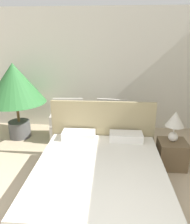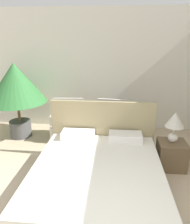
# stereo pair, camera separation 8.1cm
# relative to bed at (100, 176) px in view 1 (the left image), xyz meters

# --- Properties ---
(wall_back) EXTENTS (10.00, 0.06, 2.90)m
(wall_back) POSITION_rel_bed_xyz_m (-0.14, 2.62, 1.18)
(wall_back) COLOR silver
(wall_back) RESTS_ON ground_plane
(bed) EXTENTS (1.91, 2.20, 1.13)m
(bed) POSITION_rel_bed_xyz_m (0.00, 0.00, 0.00)
(bed) COLOR #4C4238
(bed) RESTS_ON ground_plane
(armchair_near_window_left) EXTENTS (0.75, 0.68, 0.89)m
(armchair_near_window_left) POSITION_rel_bed_xyz_m (-0.84, 1.83, 0.01)
(armchair_near_window_left) COLOR #B7B2A8
(armchair_near_window_left) RESTS_ON ground_plane
(armchair_near_window_right) EXTENTS (0.76, 0.69, 0.89)m
(armchair_near_window_right) POSITION_rel_bed_xyz_m (0.14, 1.83, 0.01)
(armchair_near_window_right) COLOR #B7B2A8
(armchair_near_window_right) RESTS_ON ground_plane
(potted_palm) EXTENTS (1.33, 1.33, 1.72)m
(potted_palm) POSITION_rel_bed_xyz_m (-1.97, 1.81, 0.95)
(potted_palm) COLOR #4C4C4C
(potted_palm) RESTS_ON ground_plane
(nightstand) EXTENTS (0.48, 0.45, 0.49)m
(nightstand) POSITION_rel_bed_xyz_m (1.25, 0.79, -0.02)
(nightstand) COLOR brown
(nightstand) RESTS_ON ground_plane
(table_lamp) EXTENTS (0.32, 0.32, 0.54)m
(table_lamp) POSITION_rel_bed_xyz_m (1.24, 0.82, 0.58)
(table_lamp) COLOR white
(table_lamp) RESTS_ON nightstand
(side_table) EXTENTS (0.38, 0.38, 0.47)m
(side_table) POSITION_rel_bed_xyz_m (-0.35, 1.83, -0.03)
(side_table) COLOR #B7AD93
(side_table) RESTS_ON ground_plane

